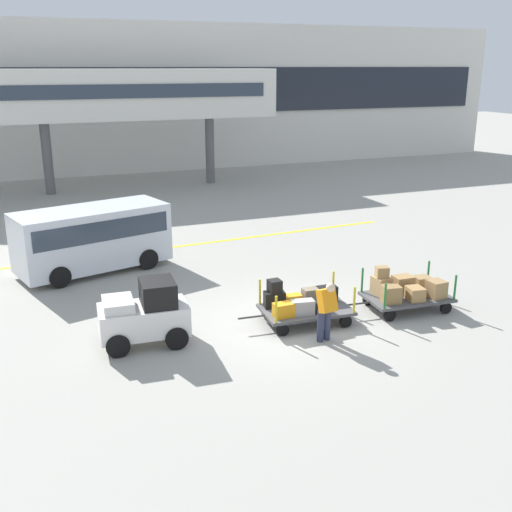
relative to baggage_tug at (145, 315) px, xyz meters
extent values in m
plane|color=#9E9B91|center=(3.73, -0.24, -0.75)|extent=(120.00, 120.00, 0.00)
cube|color=yellow|center=(0.98, 7.67, -0.75)|extent=(21.44, 1.45, 0.01)
cube|color=silver|center=(3.73, 25.76, 3.78)|extent=(54.77, 2.40, 9.06)
cube|color=#1E232D|center=(3.73, 24.51, 4.23)|extent=(52.04, 0.12, 2.80)
cube|color=silver|center=(3.53, 19.76, 4.26)|extent=(16.04, 2.20, 2.60)
cube|color=#2D3847|center=(3.53, 18.62, 4.46)|extent=(14.43, 0.08, 0.70)
cylinder|color=#59595B|center=(-0.88, 19.76, 1.11)|extent=(0.50, 0.50, 3.72)
cylinder|color=#59595B|center=(7.94, 19.76, 1.11)|extent=(0.50, 0.50, 3.72)
cube|color=white|center=(-0.03, 0.00, -0.12)|extent=(2.17, 1.25, 0.70)
cube|color=black|center=(0.33, -0.02, 0.53)|extent=(0.87, 1.05, 0.60)
cube|color=silver|center=(-0.61, 0.04, 0.35)|extent=(0.77, 0.98, 0.24)
cylinder|color=black|center=(-0.68, 0.57, -0.47)|extent=(0.57, 0.22, 0.56)
cylinder|color=black|center=(-0.75, -0.47, -0.47)|extent=(0.57, 0.22, 0.56)
cylinder|color=black|center=(0.68, 0.47, -0.47)|extent=(0.57, 0.22, 0.56)
cylinder|color=black|center=(0.61, -0.57, -0.47)|extent=(0.57, 0.22, 0.56)
cube|color=#4C4C4F|center=(4.16, -0.30, -0.39)|extent=(2.40, 1.56, 0.08)
cylinder|color=gold|center=(3.15, 0.42, 0.00)|extent=(0.06, 0.06, 0.70)
cylinder|color=gold|center=(3.05, -0.87, 0.00)|extent=(0.06, 0.06, 0.70)
cylinder|color=gold|center=(5.26, 0.26, 0.00)|extent=(0.06, 0.06, 0.70)
cylinder|color=gold|center=(5.16, -1.02, 0.00)|extent=(0.06, 0.06, 0.70)
cylinder|color=black|center=(3.34, 0.35, -0.59)|extent=(0.33, 0.12, 0.32)
cylinder|color=black|center=(3.25, -0.83, -0.59)|extent=(0.33, 0.12, 0.32)
cylinder|color=black|center=(5.06, 0.23, -0.59)|extent=(0.33, 0.12, 0.32)
cylinder|color=black|center=(4.97, -0.96, -0.59)|extent=(0.33, 0.12, 0.32)
cylinder|color=#333333|center=(2.66, -0.19, -0.41)|extent=(0.70, 0.10, 0.05)
cube|color=black|center=(3.42, 0.08, -0.14)|extent=(0.59, 0.42, 0.42)
cube|color=orange|center=(3.39, -0.59, -0.17)|extent=(0.52, 0.33, 0.36)
cube|color=orange|center=(3.91, 0.04, -0.21)|extent=(0.52, 0.31, 0.28)
cube|color=#99999E|center=(3.89, -0.63, -0.16)|extent=(0.62, 0.39, 0.38)
cube|color=#726651|center=(4.45, 0.00, -0.15)|extent=(0.47, 0.32, 0.40)
cube|color=black|center=(4.35, -0.64, -0.20)|extent=(0.55, 0.32, 0.30)
cube|color=black|center=(4.90, -0.05, -0.14)|extent=(0.54, 0.32, 0.42)
cube|color=black|center=(3.42, 0.08, 0.23)|extent=(0.33, 0.33, 0.33)
cube|color=#4C4C4F|center=(7.15, -0.52, -0.39)|extent=(2.40, 1.56, 0.08)
cylinder|color=#237033|center=(6.14, 0.20, 0.00)|extent=(0.06, 0.06, 0.70)
cylinder|color=#237033|center=(6.05, -1.09, 0.00)|extent=(0.06, 0.06, 0.70)
cylinder|color=#237033|center=(8.25, 0.04, 0.00)|extent=(0.06, 0.06, 0.70)
cylinder|color=#237033|center=(8.16, -1.24, 0.00)|extent=(0.06, 0.06, 0.70)
cylinder|color=black|center=(6.33, 0.14, -0.59)|extent=(0.33, 0.12, 0.32)
cylinder|color=black|center=(6.24, -1.05, -0.59)|extent=(0.33, 0.12, 0.32)
cylinder|color=black|center=(8.05, 0.01, -0.59)|extent=(0.33, 0.12, 0.32)
cylinder|color=black|center=(7.96, -1.18, -0.59)|extent=(0.33, 0.12, 0.32)
cylinder|color=#333333|center=(5.65, -0.41, -0.41)|extent=(0.70, 0.10, 0.05)
cube|color=tan|center=(6.55, -0.13, -0.11)|extent=(0.45, 0.51, 0.49)
cube|color=olive|center=(6.43, -0.79, -0.12)|extent=(0.53, 0.47, 0.47)
cube|color=#A87F4C|center=(7.19, -0.23, -0.12)|extent=(0.56, 0.45, 0.47)
cube|color=#A87F4C|center=(7.14, -0.87, -0.17)|extent=(0.47, 0.52, 0.36)
cube|color=#9E7A4C|center=(7.83, -0.24, -0.16)|extent=(0.48, 0.44, 0.38)
cube|color=#9E7A4C|center=(7.79, -0.92, -0.11)|extent=(0.47, 0.47, 0.48)
cube|color=#9E7A4C|center=(6.55, -0.13, 0.29)|extent=(0.39, 0.35, 0.30)
cylinder|color=#2D334C|center=(3.97, -1.46, -0.34)|extent=(0.16, 0.16, 0.82)
cylinder|color=#2D334C|center=(4.17, -1.44, -0.34)|extent=(0.16, 0.16, 0.82)
cube|color=orange|center=(4.08, -1.55, 0.33)|extent=(0.45, 0.46, 0.61)
sphere|color=beige|center=(4.10, -1.67, 0.70)|extent=(0.22, 0.22, 0.22)
cube|color=silver|center=(-0.41, 6.09, 0.39)|extent=(5.13, 3.11, 1.90)
cube|color=#2D3847|center=(-0.41, 6.09, 0.79)|extent=(4.77, 3.04, 0.64)
cylinder|color=black|center=(-1.62, 4.85, -0.41)|extent=(0.72, 0.41, 0.68)
cylinder|color=black|center=(1.25, 5.64, -0.41)|extent=(0.72, 0.41, 0.68)
cone|color=orange|center=(2.37, 11.04, -0.48)|extent=(0.36, 0.36, 0.55)
camera|label=1|loc=(-2.51, -13.44, 5.69)|focal=42.49mm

